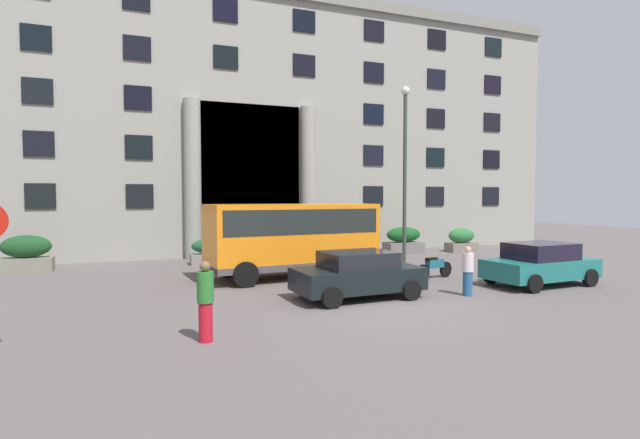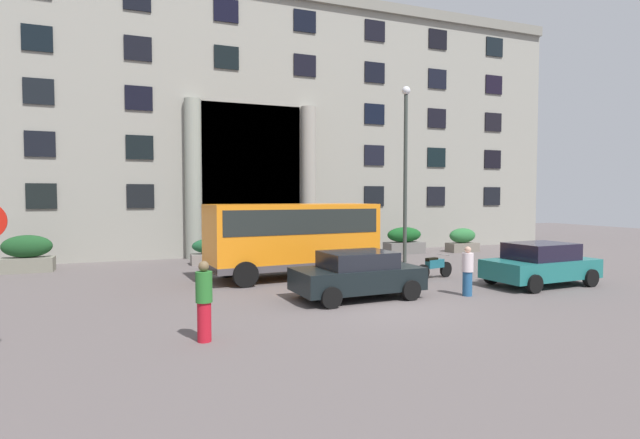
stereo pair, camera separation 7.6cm
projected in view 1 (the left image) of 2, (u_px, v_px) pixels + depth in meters
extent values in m
cube|color=#5C5453|center=(382.00, 307.00, 14.03)|extent=(80.00, 64.00, 0.12)
cube|color=gray|center=(248.00, 131.00, 30.00)|extent=(37.34, 9.00, 14.41)
cube|color=black|center=(251.00, 180.00, 25.72)|extent=(5.31, 0.12, 8.04)
cylinder|color=gray|center=(193.00, 179.00, 24.33)|extent=(0.84, 0.84, 8.04)
cylinder|color=gray|center=(308.00, 181.00, 26.54)|extent=(0.84, 0.84, 8.04)
cube|color=black|center=(40.00, 196.00, 22.13)|extent=(1.27, 0.08, 1.17)
cube|color=black|center=(140.00, 196.00, 23.66)|extent=(1.27, 0.08, 1.17)
cube|color=black|center=(373.00, 196.00, 28.26)|extent=(1.27, 0.08, 1.17)
cube|color=black|center=(435.00, 196.00, 29.79)|extent=(1.27, 0.08, 1.17)
cube|color=black|center=(491.00, 196.00, 31.33)|extent=(1.27, 0.08, 1.17)
cube|color=black|center=(39.00, 144.00, 22.02)|extent=(1.27, 0.08, 1.17)
cube|color=black|center=(139.00, 147.00, 23.55)|extent=(1.27, 0.08, 1.17)
cube|color=black|center=(374.00, 155.00, 28.15)|extent=(1.27, 0.08, 1.17)
cube|color=black|center=(436.00, 157.00, 29.68)|extent=(1.27, 0.08, 1.17)
cube|color=black|center=(491.00, 159.00, 31.21)|extent=(1.27, 0.08, 1.17)
cube|color=black|center=(38.00, 91.00, 21.90)|extent=(1.27, 0.08, 1.17)
cube|color=black|center=(138.00, 98.00, 23.44)|extent=(1.27, 0.08, 1.17)
cube|color=black|center=(374.00, 114.00, 28.04)|extent=(1.27, 0.08, 1.17)
cube|color=black|center=(436.00, 118.00, 29.57)|extent=(1.27, 0.08, 1.17)
cube|color=black|center=(492.00, 122.00, 31.10)|extent=(1.27, 0.08, 1.17)
cube|color=black|center=(36.00, 38.00, 21.79)|extent=(1.27, 0.08, 1.17)
cube|color=black|center=(137.00, 48.00, 23.32)|extent=(1.27, 0.08, 1.17)
cube|color=black|center=(226.00, 57.00, 24.86)|extent=(1.27, 0.08, 1.17)
cube|color=black|center=(304.00, 65.00, 26.39)|extent=(1.27, 0.08, 1.17)
cube|color=black|center=(374.00, 73.00, 27.92)|extent=(1.27, 0.08, 1.17)
cube|color=black|center=(436.00, 79.00, 29.46)|extent=(1.27, 0.08, 1.17)
cube|color=black|center=(493.00, 85.00, 30.99)|extent=(1.27, 0.08, 1.17)
cube|color=black|center=(225.00, 10.00, 24.74)|extent=(1.27, 0.08, 1.17)
cube|color=black|center=(304.00, 21.00, 26.28)|extent=(1.27, 0.08, 1.17)
cube|color=black|center=(374.00, 31.00, 27.81)|extent=(1.27, 0.08, 1.17)
cube|color=black|center=(437.00, 39.00, 29.34)|extent=(1.27, 0.08, 1.17)
cube|color=black|center=(493.00, 47.00, 30.88)|extent=(1.27, 0.08, 1.17)
cube|color=orange|center=(293.00, 235.00, 18.74)|extent=(6.71, 2.92, 2.41)
cube|color=black|center=(293.00, 220.00, 18.71)|extent=(6.32, 2.91, 0.91)
cube|color=black|center=(363.00, 224.00, 20.14)|extent=(0.24, 1.96, 1.14)
cube|color=#474246|center=(293.00, 263.00, 18.79)|extent=(6.71, 2.96, 0.24)
cylinder|color=black|center=(331.00, 259.00, 20.85)|extent=(0.92, 0.36, 0.90)
cylinder|color=black|center=(359.00, 266.00, 18.76)|extent=(0.92, 0.36, 0.90)
cylinder|color=black|center=(227.00, 266.00, 18.83)|extent=(0.92, 0.36, 0.90)
cylinder|color=black|center=(245.00, 274.00, 16.74)|extent=(0.92, 0.36, 0.90)
cylinder|color=#969419|center=(374.00, 240.00, 22.22)|extent=(0.08, 0.08, 2.30)
cube|color=yellow|center=(374.00, 220.00, 22.15)|extent=(0.44, 0.03, 0.60)
cube|color=#65625F|center=(403.00, 248.00, 26.73)|extent=(2.14, 1.00, 0.63)
ellipsoid|color=#144C1D|center=(404.00, 235.00, 26.69)|extent=(2.06, 0.90, 0.84)
cube|color=gray|center=(305.00, 254.00, 24.18)|extent=(1.60, 0.94, 0.52)
ellipsoid|color=#215128|center=(305.00, 241.00, 24.15)|extent=(1.54, 0.85, 0.84)
cube|color=slate|center=(27.00, 265.00, 20.09)|extent=(1.99, 0.92, 0.61)
ellipsoid|color=#19441F|center=(26.00, 246.00, 20.05)|extent=(1.91, 0.82, 0.95)
cube|color=gray|center=(214.00, 259.00, 22.58)|extent=(2.13, 0.85, 0.48)
ellipsoid|color=#1A4F2D|center=(214.00, 246.00, 22.55)|extent=(2.04, 0.76, 0.75)
cube|color=slate|center=(461.00, 247.00, 27.61)|extent=(1.75, 0.87, 0.51)
ellipsoid|color=#296A35|center=(462.00, 236.00, 27.58)|extent=(1.68, 0.78, 0.84)
cube|color=black|center=(358.00, 278.00, 14.96)|extent=(4.02, 2.09, 0.69)
cube|color=black|center=(358.00, 260.00, 14.93)|extent=(2.20, 1.77, 0.50)
cylinder|color=black|center=(379.00, 280.00, 16.38)|extent=(0.63, 0.23, 0.62)
cylinder|color=black|center=(411.00, 290.00, 14.66)|extent=(0.63, 0.23, 0.62)
cylinder|color=black|center=(306.00, 286.00, 15.29)|extent=(0.63, 0.23, 0.62)
cylinder|color=black|center=(332.00, 298.00, 13.57)|extent=(0.63, 0.23, 0.62)
cube|color=#1E6967|center=(540.00, 268.00, 17.15)|extent=(4.14, 2.15, 0.66)
cube|color=black|center=(541.00, 251.00, 17.12)|extent=(2.28, 1.80, 0.57)
cylinder|color=black|center=(545.00, 270.00, 18.60)|extent=(0.63, 0.24, 0.62)
cylinder|color=black|center=(590.00, 278.00, 16.89)|extent=(0.63, 0.24, 0.62)
cylinder|color=black|center=(491.00, 275.00, 17.44)|extent=(0.63, 0.24, 0.62)
cylinder|color=black|center=(534.00, 284.00, 15.74)|extent=(0.63, 0.24, 0.62)
cylinder|color=black|center=(361.00, 276.00, 17.26)|extent=(0.61, 0.15, 0.60)
cylinder|color=black|center=(326.00, 279.00, 16.66)|extent=(0.61, 0.17, 0.60)
cube|color=maroon|center=(344.00, 270.00, 16.95)|extent=(0.91, 0.31, 0.32)
cube|color=black|center=(339.00, 265.00, 16.87)|extent=(0.53, 0.24, 0.12)
cylinder|color=#A5A5A8|center=(358.00, 260.00, 17.19)|extent=(0.07, 0.55, 0.03)
cylinder|color=black|center=(446.00, 269.00, 18.92)|extent=(0.60, 0.26, 0.60)
cylinder|color=black|center=(423.00, 272.00, 18.14)|extent=(0.61, 0.28, 0.60)
cube|color=#1F6171|center=(435.00, 264.00, 18.52)|extent=(0.87, 0.46, 0.32)
cube|color=black|center=(432.00, 259.00, 18.40)|extent=(0.55, 0.33, 0.12)
cylinder|color=#A5A5A8|center=(444.00, 255.00, 18.83)|extent=(0.18, 0.54, 0.03)
cylinder|color=#22517F|center=(468.00, 284.00, 15.34)|extent=(0.30, 0.30, 0.77)
cylinder|color=silver|center=(468.00, 262.00, 15.31)|extent=(0.36, 0.36, 0.59)
sphere|color=tan|center=(468.00, 250.00, 15.29)|extent=(0.21, 0.21, 0.21)
cylinder|color=red|center=(206.00, 322.00, 10.46)|extent=(0.30, 0.30, 0.86)
cylinder|color=#286E2A|center=(205.00, 287.00, 10.43)|extent=(0.36, 0.36, 0.67)
sphere|color=brown|center=(205.00, 266.00, 10.41)|extent=(0.23, 0.23, 0.23)
cylinder|color=#353D38|center=(405.00, 179.00, 22.97)|extent=(0.18, 0.18, 7.96)
sphere|color=silver|center=(406.00, 91.00, 22.78)|extent=(0.40, 0.40, 0.40)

